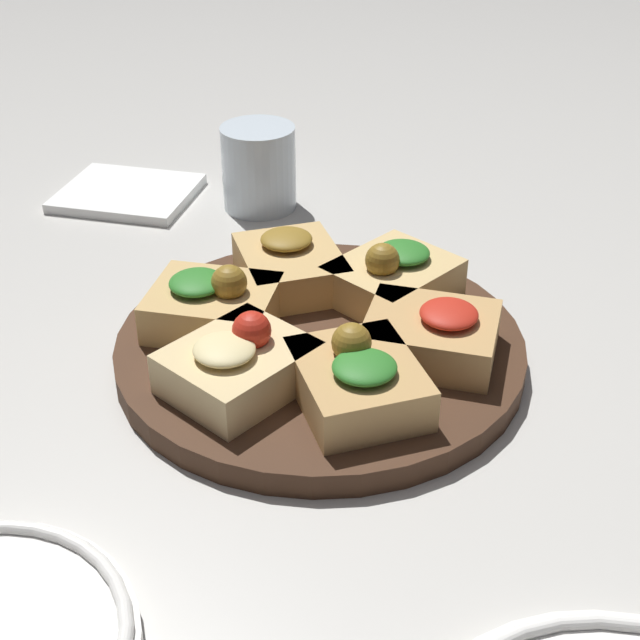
{
  "coord_description": "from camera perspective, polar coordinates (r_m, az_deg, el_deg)",
  "views": [
    {
      "loc": [
        -0.02,
        0.55,
        0.38
      ],
      "look_at": [
        0.0,
        0.0,
        0.03
      ],
      "focal_mm": 50.0,
      "sensor_mm": 36.0,
      "label": 1
    }
  ],
  "objects": [
    {
      "name": "ground_plane",
      "position": [
        0.67,
        -0.0,
        -2.48
      ],
      "size": [
        3.0,
        3.0,
        0.0
      ],
      "primitive_type": "plane",
      "color": "beige"
    },
    {
      "name": "serving_board",
      "position": [
        0.67,
        -0.0,
        -1.81
      ],
      "size": [
        0.3,
        0.3,
        0.02
      ],
      "primitive_type": "cylinder",
      "color": "#422819",
      "rests_on": "ground_plane"
    },
    {
      "name": "focaccia_slice_0",
      "position": [
        0.64,
        7.19,
        -0.92
      ],
      "size": [
        0.11,
        0.1,
        0.04
      ],
      "color": "tan",
      "rests_on": "serving_board"
    },
    {
      "name": "focaccia_slice_1",
      "position": [
        0.7,
        4.68,
        2.77
      ],
      "size": [
        0.12,
        0.12,
        0.05
      ],
      "color": "#DBB775",
      "rests_on": "serving_board"
    },
    {
      "name": "focaccia_slice_2",
      "position": [
        0.72,
        -1.92,
        3.48
      ],
      "size": [
        0.1,
        0.11,
        0.04
      ],
      "color": "tan",
      "rests_on": "serving_board"
    },
    {
      "name": "focaccia_slice_3",
      "position": [
        0.67,
        -6.85,
        1.01
      ],
      "size": [
        0.1,
        0.09,
        0.05
      ],
      "color": "tan",
      "rests_on": "serving_board"
    },
    {
      "name": "focaccia_slice_4",
      "position": [
        0.6,
        -5.24,
        -2.8
      ],
      "size": [
        0.12,
        0.12,
        0.05
      ],
      "color": "#E5C689",
      "rests_on": "serving_board"
    },
    {
      "name": "focaccia_slice_5",
      "position": [
        0.59,
        2.43,
        -3.79
      ],
      "size": [
        0.1,
        0.11,
        0.05
      ],
      "color": "tan",
      "rests_on": "serving_board"
    },
    {
      "name": "water_glass",
      "position": [
        0.89,
        -3.93,
        9.7
      ],
      "size": [
        0.07,
        0.07,
        0.08
      ],
      "primitive_type": "cylinder",
      "color": "silver",
      "rests_on": "ground_plane"
    },
    {
      "name": "napkin_stack",
      "position": [
        0.95,
        -12.21,
        7.93
      ],
      "size": [
        0.15,
        0.14,
        0.01
      ],
      "primitive_type": "cube",
      "rotation": [
        0.0,
        0.0,
        -0.2
      ],
      "color": "white",
      "rests_on": "ground_plane"
    }
  ]
}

